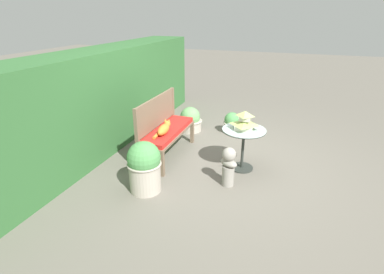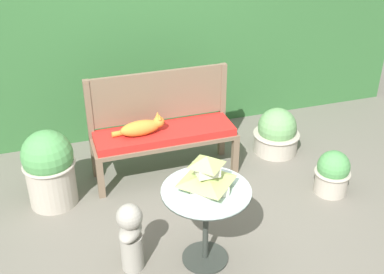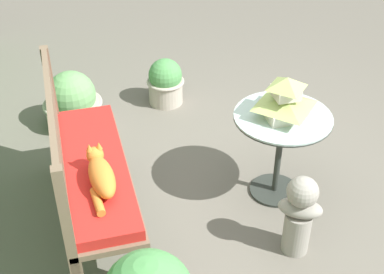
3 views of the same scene
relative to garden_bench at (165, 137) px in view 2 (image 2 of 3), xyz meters
name	(u,v)px [view 2 (image 2 of 3)]	position (x,y,z in m)	size (l,w,h in m)	color
ground	(196,236)	(-0.01, -0.98, -0.42)	(30.00, 30.00, 0.00)	#666056
foliage_hedge_back	(132,50)	(-0.01, 1.34, 0.43)	(6.40, 0.84, 1.70)	#336633
garden_bench	(165,137)	(0.00, 0.00, 0.00)	(1.39, 0.44, 0.50)	brown
bench_backrest	(158,101)	(0.00, 0.20, 0.29)	(1.39, 0.06, 1.02)	brown
cat	(142,127)	(-0.22, -0.02, 0.15)	(0.50, 0.17, 0.19)	orange
patio_table	(206,206)	(-0.03, -1.26, 0.10)	(0.66, 0.66, 0.66)	#2D332D
pagoda_birdhouse	(206,176)	(-0.03, -1.26, 0.36)	(0.34, 0.34, 0.29)	silver
garden_bust	(131,235)	(-0.58, -1.17, -0.11)	(0.27, 0.31, 0.58)	gray
potted_plant_table_near	(332,173)	(1.40, -0.78, -0.21)	(0.34, 0.34, 0.43)	#ADA393
potted_plant_bench_right	(277,133)	(1.24, 0.06, -0.20)	(0.50, 0.50, 0.50)	#ADA393
potted_plant_bench_left	(49,168)	(-1.09, -0.13, -0.05)	(0.46, 0.46, 0.72)	#ADA393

